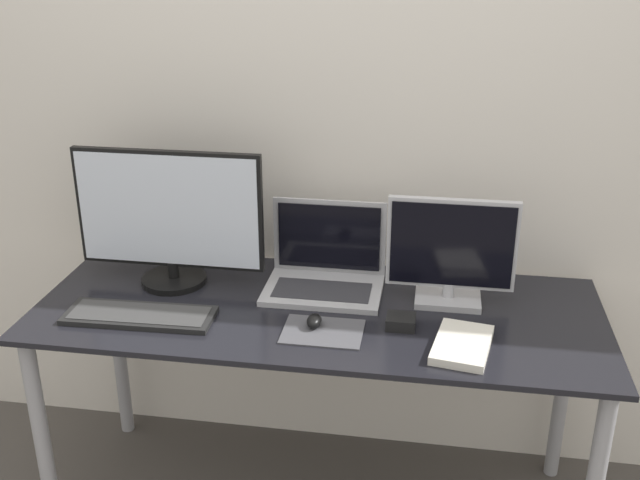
% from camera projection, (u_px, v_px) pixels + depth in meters
% --- Properties ---
extents(wall_back, '(7.00, 0.05, 2.50)m').
position_uv_depth(wall_back, '(338.00, 122.00, 2.50)').
color(wall_back, silver).
rests_on(wall_back, ground_plane).
extents(desk, '(1.75, 0.69, 0.76)m').
position_uv_depth(desk, '(318.00, 337.00, 2.36)').
color(desk, black).
rests_on(desk, ground_plane).
extents(monitor_left, '(0.61, 0.21, 0.45)m').
position_uv_depth(monitor_left, '(169.00, 218.00, 2.40)').
color(monitor_left, black).
rests_on(monitor_left, desk).
extents(monitor_right, '(0.39, 0.14, 0.34)m').
position_uv_depth(monitor_right, '(451.00, 253.00, 2.29)').
color(monitor_right, '#B2B2B7').
rests_on(monitor_right, desk).
extents(laptop, '(0.38, 0.27, 0.27)m').
position_uv_depth(laptop, '(327.00, 268.00, 2.43)').
color(laptop, '#ADADB2').
rests_on(laptop, desk).
extents(keyboard, '(0.45, 0.17, 0.02)m').
position_uv_depth(keyboard, '(140.00, 315.00, 2.25)').
color(keyboard, black).
rests_on(keyboard, desk).
extents(mousepad, '(0.23, 0.17, 0.00)m').
position_uv_depth(mousepad, '(323.00, 332.00, 2.17)').
color(mousepad, '#47474C').
rests_on(mousepad, desk).
extents(mouse, '(0.04, 0.07, 0.04)m').
position_uv_depth(mouse, '(314.00, 321.00, 2.19)').
color(mouse, black).
rests_on(mouse, mousepad).
extents(book, '(0.19, 0.26, 0.02)m').
position_uv_depth(book, '(462.00, 345.00, 2.08)').
color(book, silver).
rests_on(book, desk).
extents(power_brick, '(0.09, 0.08, 0.04)m').
position_uv_depth(power_brick, '(401.00, 322.00, 2.19)').
color(power_brick, black).
rests_on(power_brick, desk).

